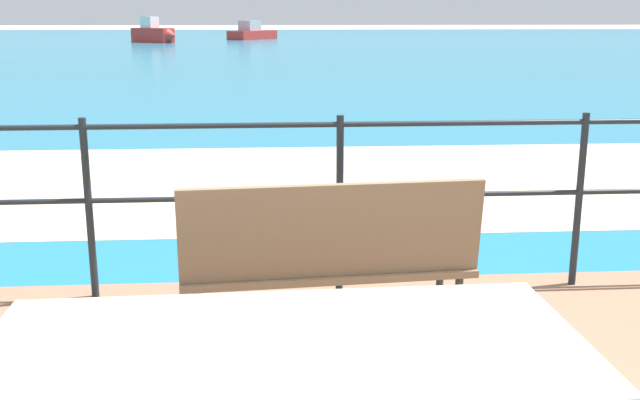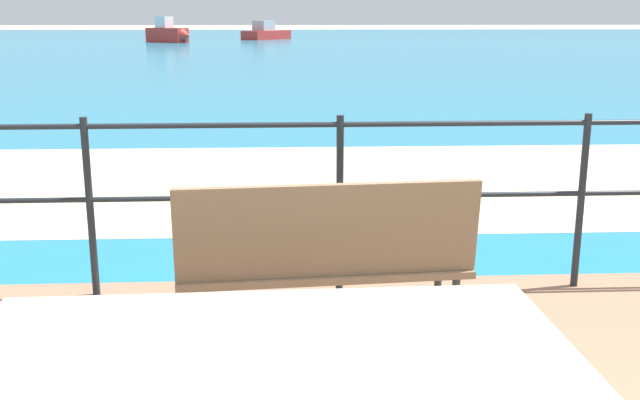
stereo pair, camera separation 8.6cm
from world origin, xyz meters
The scene contains 6 objects.
sea_water centered at (0.00, 40.00, 0.01)m, with size 90.00×90.00×0.01m, color teal.
beach_strip centered at (0.00, 5.72, 0.01)m, with size 54.00×4.03×0.01m, color beige.
park_bench centered at (-0.14, 1.50, 0.59)m, with size 1.46×0.53×0.90m.
railing_fence centered at (0.00, 2.39, 0.75)m, with size 5.94×0.04×1.08m.
boat_near centered at (-1.24, 50.89, 0.44)m, with size 3.46×4.04×1.28m.
boat_mid centered at (-7.19, 45.44, 0.56)m, with size 3.16×2.73×1.56m.
Camera 2 is at (-0.35, -1.89, 1.71)m, focal length 41.64 mm.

